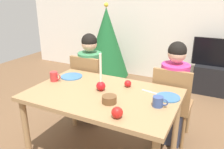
{
  "coord_description": "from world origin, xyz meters",
  "views": [
    {
      "loc": [
        0.95,
        -1.71,
        1.65
      ],
      "look_at": [
        0.0,
        0.2,
        0.87
      ],
      "focal_mm": 36.46,
      "sensor_mm": 36.0,
      "label": 1
    }
  ],
  "objects": [
    {
      "name": "person_left_child",
      "position": [
        -0.53,
        0.64,
        0.57
      ],
      "size": [
        0.3,
        0.3,
        1.17
      ],
      "color": "#33384C",
      "rests_on": "ground"
    },
    {
      "name": "bowl_walnuts",
      "position": [
        0.15,
        -0.15,
        0.78
      ],
      "size": [
        0.13,
        0.13,
        0.06
      ],
      "primitive_type": "cylinder",
      "color": "brown",
      "rests_on": "dining_table"
    },
    {
      "name": "apple_near_candle",
      "position": [
        0.16,
        0.24,
        0.79
      ],
      "size": [
        0.07,
        0.07,
        0.07
      ],
      "primitive_type": "sphere",
      "color": "#B01616",
      "rests_on": "dining_table"
    },
    {
      "name": "apple_by_left_plate",
      "position": [
        0.31,
        -0.34,
        0.79
      ],
      "size": [
        0.09,
        0.09,
        0.09
      ],
      "primitive_type": "sphere",
      "color": "red",
      "rests_on": "dining_table"
    },
    {
      "name": "mug_right",
      "position": [
        0.54,
        -0.03,
        0.79
      ],
      "size": [
        0.13,
        0.09,
        0.09
      ],
      "color": "#33477F",
      "rests_on": "dining_table"
    },
    {
      "name": "fork_right",
      "position": [
        0.4,
        0.21,
        0.75
      ],
      "size": [
        0.18,
        0.05,
        0.01
      ],
      "primitive_type": "cube",
      "rotation": [
        0.0,
        0.0,
        -0.18
      ],
      "color": "silver",
      "rests_on": "dining_table"
    },
    {
      "name": "person_right_child",
      "position": [
        0.53,
        0.64,
        0.57
      ],
      "size": [
        0.3,
        0.3,
        1.17
      ],
      "color": "#33384C",
      "rests_on": "ground"
    },
    {
      "name": "chair_left",
      "position": [
        -0.53,
        0.61,
        0.51
      ],
      "size": [
        0.4,
        0.4,
        0.9
      ],
      "color": "olive",
      "rests_on": "ground"
    },
    {
      "name": "back_wall",
      "position": [
        0.0,
        2.6,
        1.3
      ],
      "size": [
        6.4,
        0.1,
        2.6
      ],
      "primitive_type": "cube",
      "color": "silver",
      "rests_on": "ground"
    },
    {
      "name": "candle_centerpiece",
      "position": [
        -0.04,
        0.05,
        0.82
      ],
      "size": [
        0.09,
        0.09,
        0.37
      ],
      "color": "red",
      "rests_on": "dining_table"
    },
    {
      "name": "christmas_tree",
      "position": [
        -1.0,
        1.98,
        0.77
      ],
      "size": [
        0.83,
        0.83,
        1.47
      ],
      "color": "brown",
      "rests_on": "ground"
    },
    {
      "name": "tv_stand",
      "position": [
        0.89,
        2.3,
        0.24
      ],
      "size": [
        0.64,
        0.4,
        0.48
      ],
      "primitive_type": "cube",
      "color": "black",
      "rests_on": "ground"
    },
    {
      "name": "tv",
      "position": [
        0.89,
        2.3,
        0.71
      ],
      "size": [
        0.79,
        0.05,
        0.46
      ],
      "color": "black",
      "rests_on": "tv_stand"
    },
    {
      "name": "plate_left",
      "position": [
        -0.52,
        0.22,
        0.76
      ],
      "size": [
        0.24,
        0.24,
        0.01
      ],
      "primitive_type": "cylinder",
      "color": "teal",
      "rests_on": "dining_table"
    },
    {
      "name": "chair_right",
      "position": [
        0.53,
        0.61,
        0.51
      ],
      "size": [
        0.4,
        0.4,
        0.9
      ],
      "color": "olive",
      "rests_on": "ground"
    },
    {
      "name": "mug_left",
      "position": [
        -0.61,
        0.04,
        0.8
      ],
      "size": [
        0.13,
        0.08,
        0.1
      ],
      "color": "#B72D2D",
      "rests_on": "dining_table"
    },
    {
      "name": "plate_right",
      "position": [
        0.58,
        0.17,
        0.76
      ],
      "size": [
        0.22,
        0.22,
        0.01
      ],
      "primitive_type": "cylinder",
      "color": "teal",
      "rests_on": "dining_table"
    },
    {
      "name": "dining_table",
      "position": [
        0.0,
        0.0,
        0.67
      ],
      "size": [
        1.4,
        0.9,
        0.75
      ],
      "color": "#99754C",
      "rests_on": "ground"
    }
  ]
}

